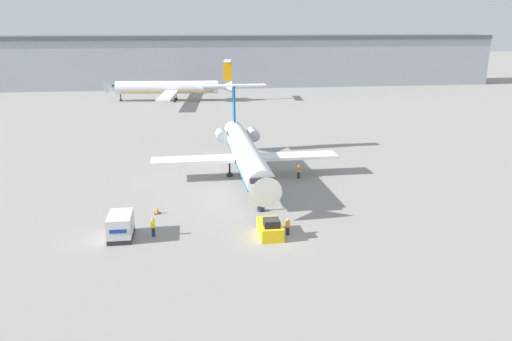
{
  "coord_description": "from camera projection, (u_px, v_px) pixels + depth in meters",
  "views": [
    {
      "loc": [
        -7.26,
        -41.79,
        19.18
      ],
      "look_at": [
        0.0,
        11.75,
        3.26
      ],
      "focal_mm": 35.0,
      "sensor_mm": 36.0,
      "label": 1
    }
  ],
  "objects": [
    {
      "name": "airplane_parked_far_left",
      "position": [
        172.0,
        87.0,
        128.08
      ],
      "size": [
        32.54,
        37.4,
        10.26
      ],
      "color": "silver",
      "rests_on": "ground"
    },
    {
      "name": "pushback_tug",
      "position": [
        270.0,
        228.0,
        46.79
      ],
      "size": [
        2.05,
        3.77,
        1.96
      ],
      "color": "yellow",
      "rests_on": "ground"
    },
    {
      "name": "ground_plane",
      "position": [
        273.0,
        240.0,
        46.08
      ],
      "size": [
        600.0,
        600.0,
        0.0
      ],
      "primitive_type": "plane",
      "color": "gray"
    },
    {
      "name": "worker_near_tug",
      "position": [
        288.0,
        226.0,
        46.9
      ],
      "size": [
        0.4,
        0.24,
        1.66
      ],
      "color": "#232838",
      "rests_on": "ground"
    },
    {
      "name": "terminal_building",
      "position": [
        210.0,
        61.0,
        157.91
      ],
      "size": [
        180.0,
        16.8,
        15.74
      ],
      "color": "#9EA3AD",
      "rests_on": "ground"
    },
    {
      "name": "traffic_cone_left",
      "position": [
        157.0,
        210.0,
        52.37
      ],
      "size": [
        0.62,
        0.62,
        0.71
      ],
      "color": "black",
      "rests_on": "ground"
    },
    {
      "name": "worker_on_apron",
      "position": [
        153.0,
        227.0,
        46.53
      ],
      "size": [
        0.4,
        0.26,
        1.88
      ],
      "color": "#232838",
      "rests_on": "ground"
    },
    {
      "name": "airplane_main",
      "position": [
        246.0,
        153.0,
        63.91
      ],
      "size": [
        24.12,
        30.67,
        10.39
      ],
      "color": "white",
      "rests_on": "ground"
    },
    {
      "name": "worker_by_wing",
      "position": [
        299.0,
        171.0,
        64.15
      ],
      "size": [
        0.4,
        0.25,
        1.79
      ],
      "color": "#232838",
      "rests_on": "ground"
    },
    {
      "name": "luggage_cart",
      "position": [
        121.0,
        226.0,
        46.23
      ],
      "size": [
        2.17,
        3.6,
        2.31
      ],
      "color": "#232326",
      "rests_on": "ground"
    }
  ]
}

